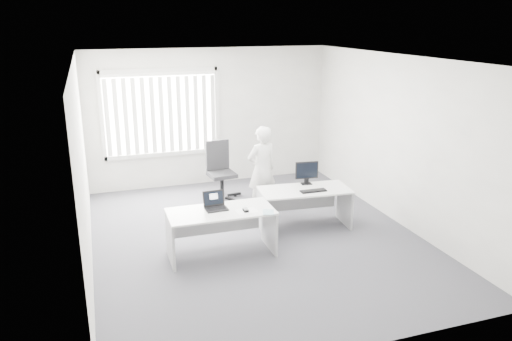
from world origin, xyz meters
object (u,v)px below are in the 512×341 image
object	(u,v)px
desk_far	(304,200)
monitor	(307,173)
person	(262,170)
laptop	(216,202)
desk_near	(221,223)
office_chair	(221,181)

from	to	relation	value
desk_far	monitor	world-z (taller)	monitor
person	laptop	bearing A→B (deg)	36.24
desk_near	laptop	world-z (taller)	laptop
monitor	office_chair	bearing A→B (deg)	130.81
office_chair	laptop	bearing A→B (deg)	-112.09
office_chair	person	world-z (taller)	person
desk_far	person	bearing A→B (deg)	120.17
office_chair	laptop	xyz separation A→B (m)	(-0.67, -2.34, 0.48)
monitor	desk_far	bearing A→B (deg)	-111.91
desk_far	laptop	world-z (taller)	laptop
person	office_chair	bearing A→B (deg)	-75.03
person	laptop	xyz separation A→B (m)	(-1.18, -1.41, 0.04)
desk_near	desk_far	bearing A→B (deg)	19.87
desk_far	person	xyz separation A→B (m)	(-0.43, 0.92, 0.30)
desk_near	desk_far	world-z (taller)	desk_near
desk_near	laptop	size ratio (longest dim) A/B	4.83
desk_far	laptop	size ratio (longest dim) A/B	4.81
laptop	monitor	bearing A→B (deg)	20.10
person	monitor	world-z (taller)	person
office_chair	desk_near	bearing A→B (deg)	-110.63
desk_near	person	bearing A→B (deg)	52.82
desk_far	office_chair	bearing A→B (deg)	122.06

